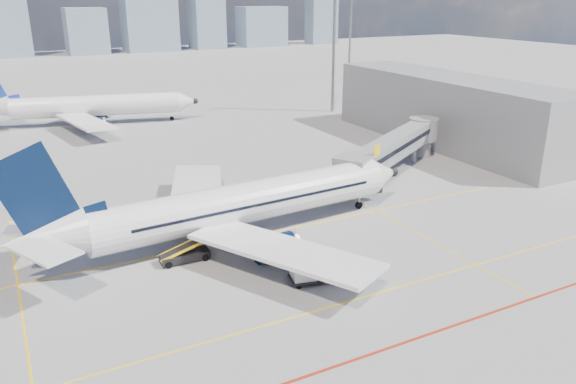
{
  "coord_description": "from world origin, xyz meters",
  "views": [
    {
      "loc": [
        -19.36,
        -35.93,
        21.36
      ],
      "look_at": [
        3.42,
        7.45,
        4.0
      ],
      "focal_mm": 35.0,
      "sensor_mm": 36.0,
      "label": 1
    }
  ],
  "objects_px": {
    "cargo_dolly": "(316,267)",
    "second_aircraft": "(88,106)",
    "main_aircraft": "(232,206)",
    "baggage_tug": "(311,259)",
    "ramp_worker": "(356,266)",
    "belt_loader": "(186,254)"
  },
  "relations": [
    {
      "from": "baggage_tug",
      "to": "belt_loader",
      "type": "distance_m",
      "value": 10.53
    },
    {
      "from": "ramp_worker",
      "to": "baggage_tug",
      "type": "bearing_deg",
      "value": 88.06
    },
    {
      "from": "main_aircraft",
      "to": "cargo_dolly",
      "type": "xyz_separation_m",
      "value": [
        2.66,
        -10.57,
        -1.99
      ]
    },
    {
      "from": "cargo_dolly",
      "to": "belt_loader",
      "type": "relative_size",
      "value": 0.74
    },
    {
      "from": "main_aircraft",
      "to": "baggage_tug",
      "type": "distance_m",
      "value": 9.41
    },
    {
      "from": "cargo_dolly",
      "to": "main_aircraft",
      "type": "bearing_deg",
      "value": 116.81
    },
    {
      "from": "cargo_dolly",
      "to": "ramp_worker",
      "type": "bearing_deg",
      "value": 3.58
    },
    {
      "from": "second_aircraft",
      "to": "belt_loader",
      "type": "height_order",
      "value": "second_aircraft"
    },
    {
      "from": "cargo_dolly",
      "to": "second_aircraft",
      "type": "bearing_deg",
      "value": 108.09
    },
    {
      "from": "second_aircraft",
      "to": "cargo_dolly",
      "type": "relative_size",
      "value": 8.26
    },
    {
      "from": "main_aircraft",
      "to": "baggage_tug",
      "type": "height_order",
      "value": "main_aircraft"
    },
    {
      "from": "baggage_tug",
      "to": "cargo_dolly",
      "type": "relative_size",
      "value": 0.63
    },
    {
      "from": "main_aircraft",
      "to": "baggage_tug",
      "type": "bearing_deg",
      "value": -71.76
    },
    {
      "from": "main_aircraft",
      "to": "second_aircraft",
      "type": "xyz_separation_m",
      "value": [
        -3.64,
        55.78,
        0.0
      ]
    },
    {
      "from": "main_aircraft",
      "to": "baggage_tug",
      "type": "relative_size",
      "value": 14.03
    },
    {
      "from": "baggage_tug",
      "to": "cargo_dolly",
      "type": "bearing_deg",
      "value": -89.69
    },
    {
      "from": "second_aircraft",
      "to": "baggage_tug",
      "type": "distance_m",
      "value": 64.64
    },
    {
      "from": "second_aircraft",
      "to": "baggage_tug",
      "type": "xyz_separation_m",
      "value": [
        7.06,
        -64.21,
        -2.41
      ]
    },
    {
      "from": "baggage_tug",
      "to": "main_aircraft",
      "type": "bearing_deg",
      "value": 131.97
    },
    {
      "from": "belt_loader",
      "to": "second_aircraft",
      "type": "bearing_deg",
      "value": 89.81
    },
    {
      "from": "ramp_worker",
      "to": "cargo_dolly",
      "type": "bearing_deg",
      "value": 124.61
    },
    {
      "from": "second_aircraft",
      "to": "belt_loader",
      "type": "xyz_separation_m",
      "value": [
        -1.56,
        -58.17,
        -2.6
      ]
    }
  ]
}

